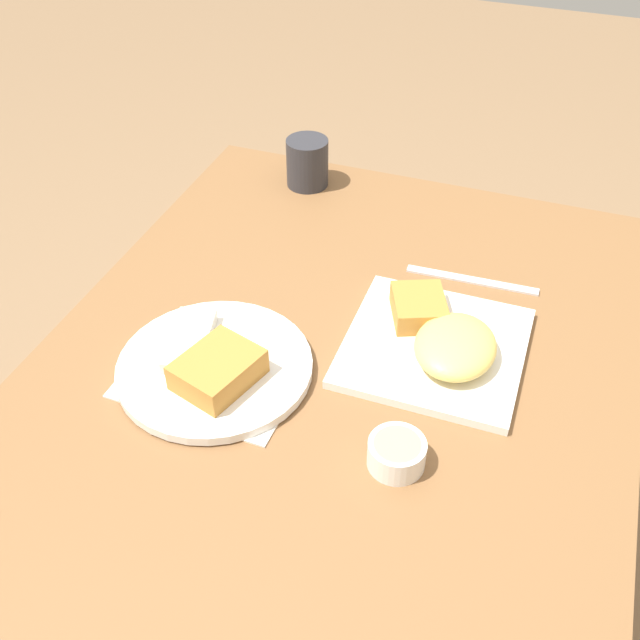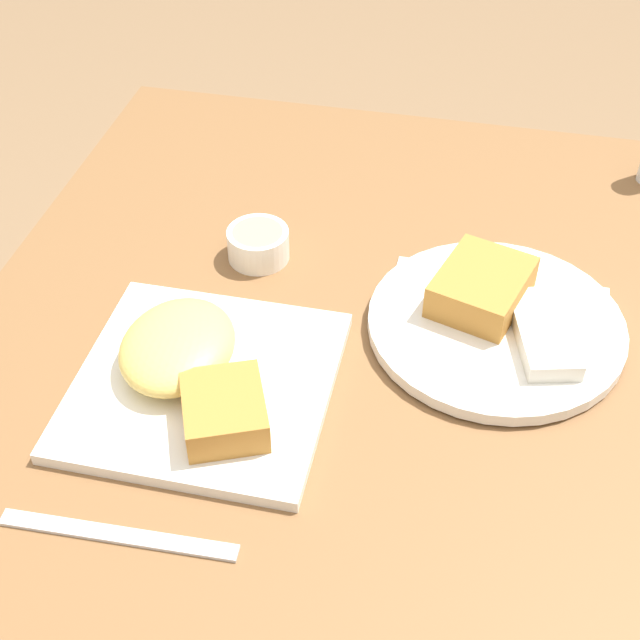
% 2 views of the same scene
% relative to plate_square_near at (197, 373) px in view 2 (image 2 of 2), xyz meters
% --- Properties ---
extents(dining_table, '(1.07, 0.85, 0.74)m').
position_rel_plate_square_near_xyz_m(dining_table, '(-0.06, 0.14, -0.11)').
color(dining_table, brown).
rests_on(dining_table, ground_plane).
extents(menu_card, '(0.16, 0.25, 0.00)m').
position_rel_plate_square_near_xyz_m(menu_card, '(-0.17, 0.29, -0.02)').
color(menu_card, silver).
rests_on(menu_card, dining_table).
extents(plate_square_near, '(0.26, 0.26, 0.06)m').
position_rel_plate_square_near_xyz_m(plate_square_near, '(0.00, 0.00, 0.00)').
color(plate_square_near, white).
rests_on(plate_square_near, dining_table).
extents(plate_oval_far, '(0.28, 0.28, 0.05)m').
position_rel_plate_square_near_xyz_m(plate_oval_far, '(-0.15, 0.29, -0.00)').
color(plate_oval_far, white).
rests_on(plate_oval_far, menu_card).
extents(sauce_ramekin, '(0.07, 0.07, 0.04)m').
position_rel_plate_square_near_xyz_m(sauce_ramekin, '(-0.22, 0.00, -0.00)').
color(sauce_ramekin, white).
rests_on(sauce_ramekin, dining_table).
extents(butter_knife, '(0.02, 0.22, 0.00)m').
position_rel_plate_square_near_xyz_m(butter_knife, '(0.19, -0.01, -0.02)').
color(butter_knife, silver).
rests_on(butter_knife, dining_table).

